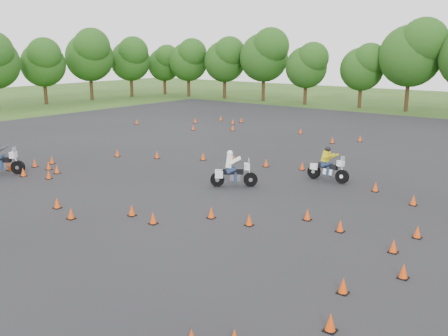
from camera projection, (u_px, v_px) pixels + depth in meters
ground at (165, 214)px, 20.64m from camera, size 140.00×140.00×0.00m
asphalt_pad at (248, 184)px, 25.26m from camera, size 62.00×62.00×0.00m
traffic_cones at (232, 181)px, 24.97m from camera, size 36.43×33.54×0.45m
rider_grey at (1, 157)px, 27.04m from camera, size 2.44×2.03×1.90m
rider_yellow at (328, 164)px, 25.54m from camera, size 2.31×0.77×1.77m
rider_white at (234, 169)px, 24.54m from camera, size 2.29×2.00×1.81m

